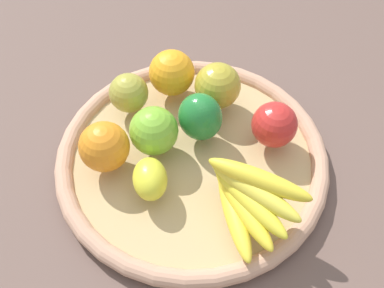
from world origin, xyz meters
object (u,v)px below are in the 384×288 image
(banana_bunch, at_px, (248,198))
(apple_3, at_px, (129,93))
(bell_pepper, at_px, (200,117))
(orange_0, at_px, (172,73))
(orange_1, at_px, (104,147))
(apple_1, at_px, (274,125))
(apple_2, at_px, (218,86))
(lemon_0, at_px, (150,179))
(apple_0, at_px, (154,131))

(banana_bunch, bearing_deg, apple_3, -158.42)
(bell_pepper, distance_m, orange_0, 0.11)
(orange_1, xyz_separation_m, apple_3, (-0.10, 0.07, -0.01))
(apple_1, xyz_separation_m, banana_bunch, (0.11, -0.10, 0.00))
(apple_2, relative_size, banana_bunch, 0.51)
(banana_bunch, bearing_deg, orange_0, -175.67)
(lemon_0, bearing_deg, bell_pepper, 124.98)
(orange_1, bearing_deg, apple_0, 92.87)
(apple_3, relative_size, apple_0, 0.86)
(apple_1, distance_m, apple_2, 0.12)
(banana_bunch, distance_m, apple_0, 0.19)
(apple_0, bearing_deg, banana_bunch, 28.52)
(lemon_0, height_order, orange_1, orange_1)
(orange_0, bearing_deg, apple_2, 48.58)
(apple_1, height_order, banana_bunch, banana_bunch)
(banana_bunch, xyz_separation_m, apple_0, (-0.16, -0.09, -0.00))
(bell_pepper, relative_size, orange_1, 1.07)
(orange_0, height_order, apple_2, same)
(orange_0, relative_size, apple_2, 1.01)
(orange_1, height_order, apple_0, same)
(apple_1, bearing_deg, apple_0, -105.59)
(bell_pepper, relative_size, apple_0, 1.08)
(apple_1, xyz_separation_m, apple_0, (-0.05, -0.19, 0.00))
(bell_pepper, height_order, banana_bunch, bell_pepper)
(banana_bunch, height_order, apple_0, banana_bunch)
(bell_pepper, bearing_deg, apple_2, 101.49)
(banana_bunch, relative_size, apple_0, 2.01)
(lemon_0, bearing_deg, apple_0, 158.40)
(lemon_0, relative_size, apple_0, 0.90)
(bell_pepper, xyz_separation_m, apple_2, (-0.06, 0.05, -0.00))
(orange_0, bearing_deg, apple_1, 35.47)
(lemon_0, height_order, apple_0, apple_0)
(lemon_0, xyz_separation_m, orange_1, (-0.07, -0.05, 0.01))
(apple_2, bearing_deg, banana_bunch, -10.97)
(apple_2, distance_m, apple_3, 0.15)
(banana_bunch, xyz_separation_m, orange_1, (-0.16, -0.17, -0.00))
(apple_1, height_order, orange_0, orange_0)
(apple_1, xyz_separation_m, lemon_0, (0.02, -0.22, -0.01))
(apple_2, xyz_separation_m, orange_1, (0.06, -0.21, -0.00))
(apple_1, height_order, lemon_0, apple_1)
(orange_0, bearing_deg, banana_bunch, 4.33)
(orange_1, relative_size, apple_0, 1.01)
(bell_pepper, height_order, orange_1, bell_pepper)
(lemon_0, distance_m, apple_0, 0.08)
(apple_3, bearing_deg, apple_0, 8.55)
(apple_1, distance_m, banana_bunch, 0.15)
(orange_1, bearing_deg, bell_pepper, 91.40)
(apple_1, bearing_deg, apple_2, -153.63)
(bell_pepper, xyz_separation_m, apple_3, (-0.10, -0.09, -0.01))
(bell_pepper, height_order, apple_0, bell_pepper)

